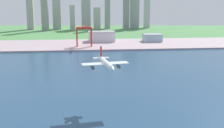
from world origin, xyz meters
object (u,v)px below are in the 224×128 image
object	(u,v)px
airplane_landing	(106,63)
warehouse_annex	(152,38)
warehouse_main	(102,36)
port_crane_red	(84,31)

from	to	relation	value
airplane_landing	warehouse_annex	world-z (taller)	airplane_landing
airplane_landing	warehouse_main	xyz separation A→B (m)	(24.22, 367.24, -22.55)
port_crane_red	warehouse_main	bearing A→B (deg)	62.56
airplane_landing	port_crane_red	xyz separation A→B (m)	(-10.55, 300.26, -5.85)
warehouse_main	airplane_landing	bearing A→B (deg)	-93.77
warehouse_annex	airplane_landing	bearing A→B (deg)	-109.00
airplane_landing	port_crane_red	size ratio (longest dim) A/B	0.95
warehouse_main	warehouse_annex	size ratio (longest dim) A/B	1.47
airplane_landing	warehouse_annex	xyz separation A→B (m)	(122.01, 354.32, -25.00)
airplane_landing	warehouse_annex	distance (m)	375.58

